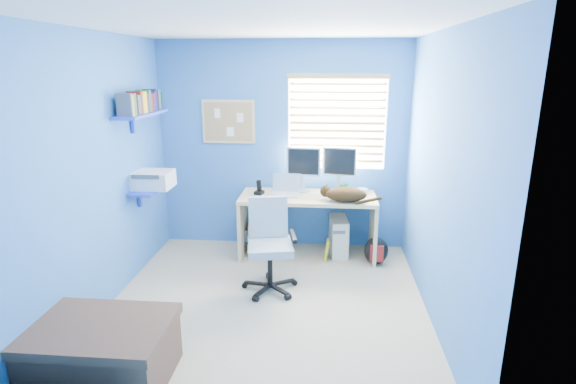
# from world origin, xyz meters

# --- Properties ---
(floor) EXTENTS (3.00, 3.20, 0.00)m
(floor) POSITION_xyz_m (0.00, 0.00, 0.00)
(floor) COLOR tan
(floor) RESTS_ON ground
(ceiling) EXTENTS (3.00, 3.20, 0.00)m
(ceiling) POSITION_xyz_m (0.00, 0.00, 2.50)
(ceiling) COLOR white
(ceiling) RESTS_ON wall_back
(wall_back) EXTENTS (3.00, 0.01, 2.50)m
(wall_back) POSITION_xyz_m (0.00, 1.60, 1.25)
(wall_back) COLOR #366EB5
(wall_back) RESTS_ON ground
(wall_front) EXTENTS (3.00, 0.01, 2.50)m
(wall_front) POSITION_xyz_m (0.00, -1.60, 1.25)
(wall_front) COLOR #366EB5
(wall_front) RESTS_ON ground
(wall_left) EXTENTS (0.01, 3.20, 2.50)m
(wall_left) POSITION_xyz_m (-1.50, 0.00, 1.25)
(wall_left) COLOR #366EB5
(wall_left) RESTS_ON ground
(wall_right) EXTENTS (0.01, 3.20, 2.50)m
(wall_right) POSITION_xyz_m (1.50, 0.00, 1.25)
(wall_right) COLOR #366EB5
(wall_right) RESTS_ON ground
(desk) EXTENTS (1.58, 0.65, 0.74)m
(desk) POSITION_xyz_m (0.33, 1.26, 0.37)
(desk) COLOR #DEBB83
(desk) RESTS_ON floor
(laptop) EXTENTS (0.35, 0.28, 0.22)m
(laptop) POSITION_xyz_m (0.06, 1.26, 0.85)
(laptop) COLOR silver
(laptop) RESTS_ON desk
(monitor_left) EXTENTS (0.41, 0.15, 0.54)m
(monitor_left) POSITION_xyz_m (0.27, 1.43, 1.01)
(monitor_left) COLOR silver
(monitor_left) RESTS_ON desk
(monitor_right) EXTENTS (0.41, 0.19, 0.54)m
(monitor_right) POSITION_xyz_m (0.69, 1.47, 1.01)
(monitor_right) COLOR silver
(monitor_right) RESTS_ON desk
(phone) EXTENTS (0.12, 0.13, 0.17)m
(phone) POSITION_xyz_m (-0.24, 1.27, 0.82)
(phone) COLOR black
(phone) RESTS_ON desk
(mug) EXTENTS (0.10, 0.09, 0.10)m
(mug) POSITION_xyz_m (0.76, 1.43, 0.79)
(mug) COLOR #1F6336
(mug) RESTS_ON desk
(cd_spindle) EXTENTS (0.13, 0.13, 0.07)m
(cd_spindle) POSITION_xyz_m (0.97, 1.37, 0.78)
(cd_spindle) COLOR silver
(cd_spindle) RESTS_ON desk
(cat) EXTENTS (0.51, 0.37, 0.16)m
(cat) POSITION_xyz_m (0.76, 1.05, 0.82)
(cat) COLOR black
(cat) RESTS_ON desk
(tower_pc) EXTENTS (0.23, 0.46, 0.45)m
(tower_pc) POSITION_xyz_m (0.70, 1.32, 0.23)
(tower_pc) COLOR beige
(tower_pc) RESTS_ON floor
(drawer_boxes) EXTENTS (0.35, 0.28, 0.41)m
(drawer_boxes) POSITION_xyz_m (-0.18, 1.24, 0.20)
(drawer_boxes) COLOR tan
(drawer_boxes) RESTS_ON floor
(yellow_book) EXTENTS (0.03, 0.17, 0.24)m
(yellow_book) POSITION_xyz_m (0.56, 1.12, 0.12)
(yellow_book) COLOR yellow
(yellow_book) RESTS_ON floor
(backpack) EXTENTS (0.30, 0.24, 0.32)m
(backpack) POSITION_xyz_m (1.13, 1.07, 0.16)
(backpack) COLOR black
(backpack) RESTS_ON floor
(bed_corner) EXTENTS (0.93, 0.66, 0.45)m
(bed_corner) POSITION_xyz_m (-1.03, -1.12, 0.22)
(bed_corner) COLOR #4A3326
(bed_corner) RESTS_ON floor
(office_chair) EXTENTS (0.63, 0.63, 0.92)m
(office_chair) POSITION_xyz_m (-0.01, 0.38, 0.34)
(office_chair) COLOR black
(office_chair) RESTS_ON floor
(window_blinds) EXTENTS (1.15, 0.05, 1.10)m
(window_blinds) POSITION_xyz_m (0.65, 1.57, 1.55)
(window_blinds) COLOR white
(window_blinds) RESTS_ON ground
(corkboard) EXTENTS (0.64, 0.02, 0.52)m
(corkboard) POSITION_xyz_m (-0.65, 1.58, 1.55)
(corkboard) COLOR #DEBB83
(corkboard) RESTS_ON ground
(wall_shelves) EXTENTS (0.42, 0.90, 1.05)m
(wall_shelves) POSITION_xyz_m (-1.35, 0.75, 1.43)
(wall_shelves) COLOR blue
(wall_shelves) RESTS_ON ground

